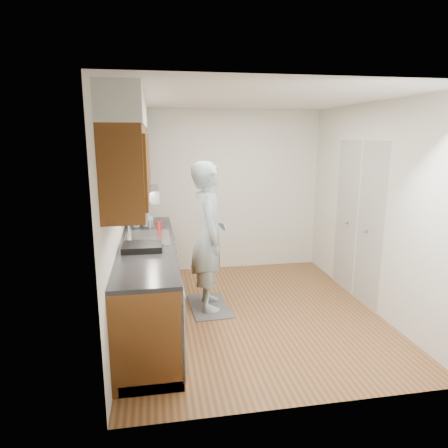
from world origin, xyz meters
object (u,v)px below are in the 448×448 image
soda_can (159,226)px  steel_can (150,225)px  soap_bottle_a (136,218)px  soap_bottle_b (148,218)px  soap_bottle_c (144,217)px  dish_rack (142,247)px  person (209,227)px

soda_can → steel_can: bearing=134.4°
soap_bottle_a → soap_bottle_b: soap_bottle_a is taller
soap_bottle_a → soap_bottle_c: soap_bottle_a is taller
soap_bottle_b → steel_can: size_ratio=1.82×
soap_bottle_b → soda_can: 0.34m
soap_bottle_b → soda_can: soap_bottle_b is taller
soap_bottle_a → soap_bottle_b: 0.16m
soda_can → steel_can: 0.15m
dish_rack → steel_can: bearing=85.8°
dish_rack → soap_bottle_a: bearing=96.2°
soap_bottle_a → steel_can: (0.19, -0.18, -0.06)m
soap_bottle_c → dish_rack: (0.01, -1.31, -0.06)m
dish_rack → soap_bottle_b: bearing=88.3°
soap_bottle_b → dish_rack: (-0.05, -1.12, -0.07)m
soap_bottle_b → soap_bottle_a: bearing=-174.4°
soap_bottle_a → dish_rack: soap_bottle_a is taller
person → soap_bottle_c: person is taller
soap_bottle_a → steel_can: bearing=-44.4°
person → soap_bottle_c: 1.10m
person → soap_bottle_c: size_ratio=11.40×
soap_bottle_c → dish_rack: size_ratio=0.44×
soap_bottle_b → soap_bottle_c: 0.20m
soap_bottle_a → soap_bottle_c: 0.23m
soda_can → dish_rack: soda_can is taller
soda_can → steel_can: size_ratio=1.09×
person → soda_can: person is taller
soap_bottle_c → soda_can: 0.54m
soda_can → soap_bottle_a: bearing=135.1°
steel_can → soap_bottle_c: bearing=102.5°
person → soap_bottle_a: person is taller
person → soap_bottle_b: size_ratio=9.96×
soap_bottle_c → soda_can: size_ratio=1.46×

